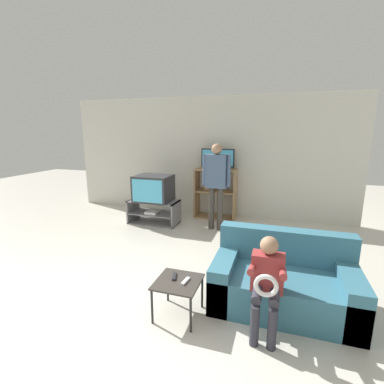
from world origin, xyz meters
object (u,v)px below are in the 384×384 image
object	(u,v)px
snack_table	(178,285)
person_seated_child	(267,279)
remote_control_white	(185,281)
television_flat	(218,159)
person_standing_adult	(216,178)
tv_stand	(154,212)
television_main	(154,188)
couch	(283,282)
media_shelf	(215,193)
remote_control_black	(174,276)

from	to	relation	value
snack_table	person_seated_child	distance (m)	0.89
remote_control_white	person_seated_child	xyz separation A→B (m)	(0.78, 0.03, 0.14)
television_flat	snack_table	distance (m)	3.51
person_standing_adult	snack_table	bearing A→B (deg)	-85.25
television_flat	tv_stand	bearing A→B (deg)	-147.22
person_seated_child	tv_stand	bearing A→B (deg)	132.62
tv_stand	television_main	size ratio (longest dim) A/B	1.42
television_main	couch	size ratio (longest dim) A/B	0.48
media_shelf	television_main	bearing A→B (deg)	-146.33
television_flat	remote_control_white	world-z (taller)	television_flat
person_standing_adult	remote_control_white	bearing A→B (deg)	-83.55
snack_table	person_standing_adult	bearing A→B (deg)	94.75
remote_control_black	couch	world-z (taller)	couch
remote_control_black	couch	size ratio (longest dim) A/B	0.10
tv_stand	person_standing_adult	world-z (taller)	person_standing_adult
remote_control_black	person_standing_adult	bearing A→B (deg)	77.55
couch	person_seated_child	world-z (taller)	person_seated_child
tv_stand	television_flat	bearing A→B (deg)	32.78
media_shelf	person_seated_child	bearing A→B (deg)	-69.30
person_seated_child	remote_control_black	bearing A→B (deg)	178.93
tv_stand	television_main	bearing A→B (deg)	-41.59
tv_stand	television_main	xyz separation A→B (m)	(0.01, -0.01, 0.50)
tv_stand	snack_table	distance (m)	3.03
remote_control_white	person_seated_child	bearing A→B (deg)	9.28
television_main	snack_table	bearing A→B (deg)	-60.08
television_flat	remote_control_black	distance (m)	3.44
television_main	person_seated_child	distance (m)	3.50
snack_table	person_seated_child	bearing A→B (deg)	2.53
couch	person_standing_adult	distance (m)	2.56
snack_table	television_main	bearing A→B (deg)	119.92
snack_table	couch	xyz separation A→B (m)	(1.02, 0.52, -0.08)
television_main	person_seated_child	bearing A→B (deg)	-47.41
media_shelf	remote_control_white	xyz separation A→B (m)	(0.47, -3.34, -0.15)
television_main	media_shelf	size ratio (longest dim) A/B	0.66
tv_stand	snack_table	xyz separation A→B (m)	(1.52, -2.62, 0.11)
media_shelf	television_flat	distance (m)	0.73
remote_control_white	couch	world-z (taller)	couch
remote_control_white	person_standing_adult	size ratio (longest dim) A/B	0.09
tv_stand	media_shelf	xyz separation A→B (m)	(1.13, 0.73, 0.32)
snack_table	person_standing_adult	distance (m)	2.73
tv_stand	television_flat	size ratio (longest dim) A/B	1.43
media_shelf	couch	distance (m)	3.17
media_shelf	couch	world-z (taller)	media_shelf
couch	person_seated_child	size ratio (longest dim) A/B	1.61
television_main	remote_control_black	world-z (taller)	television_main
tv_stand	snack_table	size ratio (longest dim) A/B	2.25
couch	remote_control_white	bearing A→B (deg)	-151.22
remote_control_black	person_seated_child	bearing A→B (deg)	-16.98
television_main	couch	bearing A→B (deg)	-39.56
remote_control_white	person_seated_child	size ratio (longest dim) A/B	0.16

